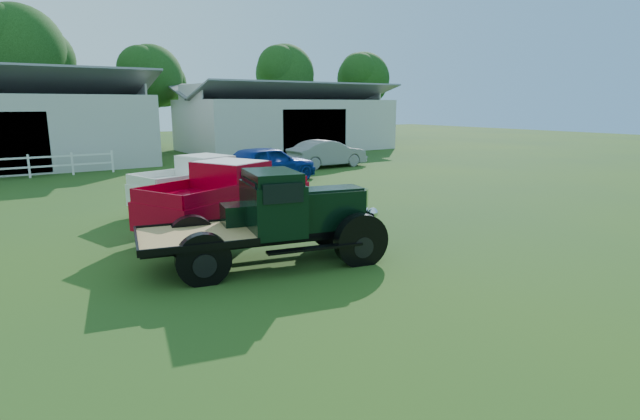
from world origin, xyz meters
TOP-DOWN VIEW (x-y plane):
  - ground at (0.00, 0.00)m, footprint 120.00×120.00m
  - shed_right at (14.00, 27.00)m, footprint 16.80×9.20m
  - tree_b at (-4.00, 34.00)m, footprint 6.90×6.90m
  - tree_c at (5.00, 33.00)m, footprint 5.40×5.40m
  - tree_d at (18.00, 34.00)m, footprint 6.00×6.00m
  - tree_e at (26.00, 32.00)m, footprint 5.70×5.70m
  - vintage_flatbed at (-1.41, 0.95)m, footprint 5.86×3.30m
  - red_pickup at (-0.84, 4.51)m, footprint 6.06×4.30m
  - white_pickup at (-0.39, 7.75)m, footprint 5.44×3.29m
  - misc_car_blue at (4.50, 12.27)m, footprint 5.42×2.99m
  - misc_car_grey at (10.12, 15.30)m, footprint 4.89×1.84m

SIDE VIEW (x-z plane):
  - ground at x=0.00m, z-range 0.00..0.00m
  - misc_car_grey at x=10.12m, z-range 0.00..1.59m
  - misc_car_blue at x=4.50m, z-range 0.00..1.75m
  - white_pickup at x=-0.39m, z-range 0.00..1.87m
  - red_pickup at x=-0.84m, z-range 0.00..2.07m
  - vintage_flatbed at x=-1.41m, z-range 0.00..2.19m
  - shed_right at x=14.00m, z-range 0.00..5.20m
  - tree_c at x=5.00m, z-range 0.00..9.00m
  - tree_e at x=26.00m, z-range 0.00..9.50m
  - tree_d at x=18.00m, z-range 0.00..10.00m
  - tree_b at x=-4.00m, z-range 0.00..11.50m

